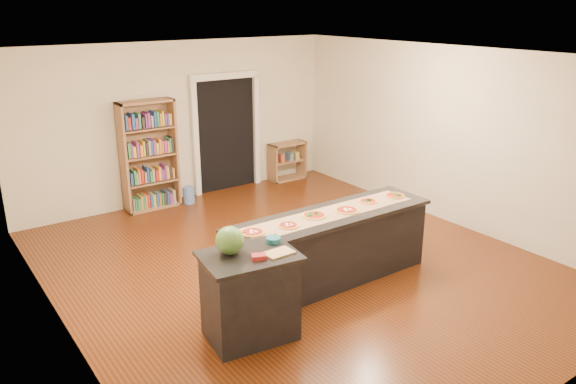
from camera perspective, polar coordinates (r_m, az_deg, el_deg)
room at (r=7.24m, az=0.92°, el=2.59°), size 6.00×7.00×2.80m
doorway at (r=10.60m, az=-6.30°, el=6.57°), size 1.40×0.09×2.21m
kitchen_island at (r=7.15m, az=4.27°, el=-5.65°), size 2.81×0.76×0.93m
side_counter at (r=6.00m, az=-3.89°, el=-10.48°), size 0.98×0.71×0.97m
bookshelf at (r=9.83m, az=-13.92°, el=3.61°), size 0.94×0.33×1.88m
low_shelf at (r=11.31m, az=-0.08°, el=3.16°), size 0.76×0.32×0.76m
waste_bin at (r=10.16m, az=-10.05°, el=-0.30°), size 0.21×0.21×0.30m
kraft_paper at (r=6.98m, az=4.32°, el=-2.17°), size 2.44×0.44×0.00m
watermelon at (r=5.76m, az=-5.92°, el=-4.90°), size 0.29×0.29×0.29m
cutting_board at (r=5.78m, az=-0.92°, el=-6.20°), size 0.30×0.20×0.02m
package_red at (r=5.66m, az=-2.98°, el=-6.61°), size 0.17×0.15×0.05m
package_teal at (r=6.03m, az=-1.50°, el=-4.90°), size 0.16×0.16×0.06m
pizza_a at (r=6.39m, az=-3.62°, el=-4.09°), size 0.30×0.30×0.02m
pizza_b at (r=6.57m, az=0.01°, el=-3.40°), size 0.27×0.27×0.02m
pizza_c at (r=6.88m, az=2.67°, el=-2.38°), size 0.30×0.30×0.02m
pizza_d at (r=7.08m, az=6.00°, el=-1.84°), size 0.31×0.31×0.02m
pizza_e at (r=7.43m, az=8.14°, el=-0.92°), size 0.26×0.26×0.02m
pizza_f at (r=7.70m, az=10.77°, el=-0.35°), size 0.26×0.26×0.02m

